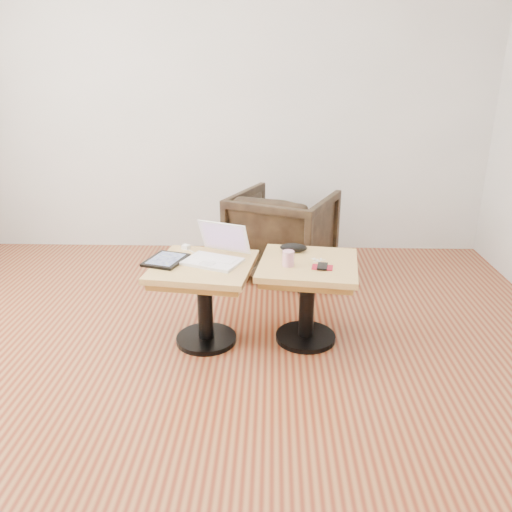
{
  "coord_description": "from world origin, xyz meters",
  "views": [
    {
      "loc": [
        0.38,
        -2.16,
        1.56
      ],
      "look_at": [
        0.29,
        0.51,
        0.56
      ],
      "focal_mm": 35.0,
      "sensor_mm": 36.0,
      "label": 1
    }
  ],
  "objects_px": {
    "laptop": "(216,253)",
    "armchair": "(283,233)",
    "side_table_left": "(204,284)",
    "striped_cup": "(288,258)",
    "side_table_right": "(308,282)"
  },
  "relations": [
    {
      "from": "laptop",
      "to": "armchair",
      "type": "xyz_separation_m",
      "value": [
        0.41,
        1.05,
        -0.21
      ]
    },
    {
      "from": "side_table_left",
      "to": "armchair",
      "type": "distance_m",
      "value": 1.21
    },
    {
      "from": "striped_cup",
      "to": "laptop",
      "type": "bearing_deg",
      "value": 170.1
    },
    {
      "from": "laptop",
      "to": "side_table_right",
      "type": "bearing_deg",
      "value": 21.2
    },
    {
      "from": "laptop",
      "to": "striped_cup",
      "type": "xyz_separation_m",
      "value": [
        0.42,
        -0.07,
        0.0
      ]
    },
    {
      "from": "side_table_left",
      "to": "striped_cup",
      "type": "relative_size",
      "value": 7.23
    },
    {
      "from": "side_table_left",
      "to": "striped_cup",
      "type": "height_order",
      "value": "striped_cup"
    },
    {
      "from": "side_table_right",
      "to": "striped_cup",
      "type": "relative_size",
      "value": 7.2
    },
    {
      "from": "side_table_left",
      "to": "side_table_right",
      "type": "xyz_separation_m",
      "value": [
        0.61,
        0.04,
        0.0
      ]
    },
    {
      "from": "side_table_left",
      "to": "side_table_right",
      "type": "bearing_deg",
      "value": 11.95
    },
    {
      "from": "side_table_right",
      "to": "striped_cup",
      "type": "distance_m",
      "value": 0.22
    },
    {
      "from": "laptop",
      "to": "armchair",
      "type": "relative_size",
      "value": 0.54
    },
    {
      "from": "side_table_right",
      "to": "striped_cup",
      "type": "bearing_deg",
      "value": -146.1
    },
    {
      "from": "striped_cup",
      "to": "armchair",
      "type": "height_order",
      "value": "armchair"
    },
    {
      "from": "laptop",
      "to": "striped_cup",
      "type": "relative_size",
      "value": 4.62
    }
  ]
}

